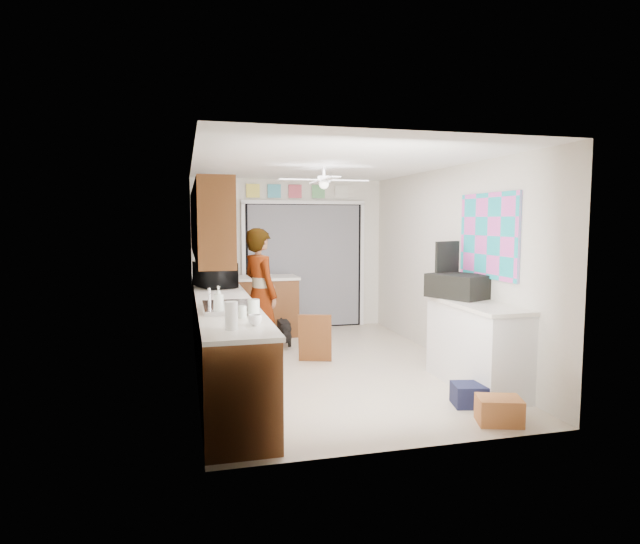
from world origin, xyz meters
TOP-DOWN VIEW (x-y plane):
  - floor at (0.00, 0.00)m, footprint 5.00×5.00m
  - ceiling at (0.00, 0.00)m, footprint 5.00×5.00m
  - wall_back at (0.00, 2.50)m, footprint 3.20×0.00m
  - wall_front at (0.00, -2.50)m, footprint 3.20×0.00m
  - wall_left at (-1.60, 0.00)m, footprint 0.00×5.00m
  - wall_right at (1.60, 0.00)m, footprint 0.00×5.00m
  - left_base_cabinets at (-1.30, 0.00)m, footprint 0.60×4.80m
  - left_countertop at (-1.29, 0.00)m, footprint 0.62×4.80m
  - upper_cabinets at (-1.44, 0.20)m, footprint 0.32×4.00m
  - sink_basin at (-1.29, -1.00)m, footprint 0.50×0.76m
  - faucet at (-1.48, -1.00)m, footprint 0.03×0.03m
  - peninsula_base at (-0.50, 2.00)m, footprint 1.00×0.60m
  - peninsula_top at (-0.50, 2.00)m, footprint 1.04×0.64m
  - back_opening_recess at (0.25, 2.47)m, footprint 2.00×0.06m
  - curtain_panel at (0.25, 2.43)m, footprint 1.90×0.03m
  - door_trim_left at (-0.77, 2.44)m, footprint 0.06×0.04m
  - door_trim_right at (1.27, 2.44)m, footprint 0.06×0.04m
  - door_trim_head at (0.25, 2.44)m, footprint 2.10×0.04m
  - header_frame_0 at (-0.60, 2.47)m, footprint 0.22×0.02m
  - header_frame_1 at (-0.25, 2.47)m, footprint 0.22×0.02m
  - header_frame_2 at (0.10, 2.47)m, footprint 0.22×0.02m
  - header_frame_3 at (0.50, 2.47)m, footprint 0.22×0.02m
  - header_frame_4 at (0.90, 2.47)m, footprint 0.22×0.02m
  - route66_sign at (-0.95, 2.47)m, footprint 0.22×0.02m
  - right_counter_base at (1.35, -1.20)m, footprint 0.50×1.40m
  - right_counter_top at (1.34, -1.20)m, footprint 0.54×1.44m
  - abstract_painting at (1.58, -1.00)m, footprint 0.03×1.15m
  - ceiling_fan at (0.00, 0.20)m, footprint 1.14×1.14m
  - microwave at (-1.32, 0.80)m, footprint 0.59×0.71m
  - soap_bottle at (-1.41, -1.32)m, footprint 0.13×0.13m
  - cup at (-1.15, -1.88)m, footprint 0.15×0.15m
  - jar_a at (-1.10, -1.43)m, footprint 0.12×0.12m
  - jar_b at (-1.21, -1.51)m, footprint 0.10×0.10m
  - paper_towel_roll at (-1.35, -2.01)m, footprint 0.12×0.12m
  - suitcase at (1.32, -0.84)m, footprint 0.69×0.77m
  - suitcase_rim at (1.32, -0.84)m, footprint 0.64×0.71m
  - suitcase_lid at (1.32, -0.55)m, footprint 0.39×0.20m
  - cardboard_box at (1.00, -2.20)m, footprint 0.45×0.39m
  - navy_crate at (1.00, -1.71)m, footprint 0.41×0.36m
  - cabinet_door_panel at (-0.12, 0.21)m, footprint 0.46×0.29m
  - man at (-0.76, 0.56)m, footprint 0.62×0.74m
  - dog at (-0.33, 1.26)m, footprint 0.23×0.51m

SIDE VIEW (x-z plane):
  - floor at x=0.00m, z-range 0.00..0.00m
  - navy_crate at x=1.00m, z-range 0.00..0.21m
  - cardboard_box at x=1.00m, z-range 0.00..0.24m
  - dog at x=-0.33m, z-range 0.00..0.40m
  - cabinet_door_panel at x=-0.12m, z-range 0.00..0.64m
  - left_base_cabinets at x=-1.30m, z-range 0.00..0.90m
  - peninsula_base at x=-0.50m, z-range 0.00..0.90m
  - right_counter_base at x=1.35m, z-range 0.00..0.90m
  - man at x=-0.76m, z-range 0.00..1.72m
  - left_countertop at x=-1.29m, z-range 0.90..0.94m
  - peninsula_top at x=-0.50m, z-range 0.90..0.94m
  - right_counter_top at x=1.34m, z-range 0.90..0.94m
  - sink_basin at x=-1.29m, z-range 0.92..0.98m
  - suitcase_rim at x=1.32m, z-range 0.95..0.97m
  - cup at x=-1.15m, z-range 0.94..1.03m
  - jar_b at x=-1.21m, z-range 0.94..1.05m
  - jar_a at x=-1.10m, z-range 0.94..1.09m
  - faucet at x=-1.48m, z-range 0.94..1.16m
  - back_opening_recess at x=0.25m, z-range 0.00..2.10m
  - door_trim_left at x=-0.77m, z-range 0.00..2.10m
  - door_trim_right at x=1.27m, z-range 0.00..2.10m
  - curtain_panel at x=0.25m, z-range 0.03..2.08m
  - paper_towel_roll at x=-1.35m, z-range 0.94..1.17m
  - suitcase at x=1.32m, z-range 0.94..1.21m
  - soap_bottle at x=-1.41m, z-range 0.94..1.22m
  - microwave at x=-1.32m, z-range 0.94..1.28m
  - wall_back at x=0.00m, z-range -0.35..2.85m
  - wall_front at x=0.00m, z-range -0.35..2.85m
  - wall_left at x=-1.60m, z-range -1.25..3.75m
  - wall_right at x=1.60m, z-range -1.25..3.75m
  - suitcase_lid at x=1.32m, z-range 1.07..1.57m
  - abstract_painting at x=1.58m, z-range 1.17..2.12m
  - upper_cabinets at x=-1.44m, z-range 1.40..2.20m
  - door_trim_head at x=0.25m, z-range 2.09..2.15m
  - header_frame_0 at x=-0.60m, z-range 2.19..2.41m
  - header_frame_1 at x=-0.25m, z-range 2.19..2.41m
  - header_frame_2 at x=0.10m, z-range 2.19..2.41m
  - header_frame_3 at x=0.50m, z-range 2.19..2.41m
  - header_frame_4 at x=0.90m, z-range 2.19..2.41m
  - route66_sign at x=-0.95m, z-range 2.17..2.43m
  - ceiling_fan at x=0.00m, z-range 2.20..2.44m
  - ceiling at x=0.00m, z-range 2.50..2.50m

